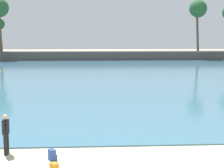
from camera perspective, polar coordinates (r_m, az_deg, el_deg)
The scene contains 4 objects.
sea at distance 65.00m, azimuth -2.10°, elevation 3.38°, with size 220.00×99.73×0.06m, color teal.
palm_headland at distance 74.76m, azimuth 0.20°, elevation 6.18°, with size 106.62×6.21×13.42m.
person_at_waterline at distance 15.16m, azimuth -16.67°, elevation -7.54°, with size 0.23×0.55×1.67m.
backpack_near_kite at distance 14.23m, azimuth -9.55°, elevation -11.20°, with size 0.37×0.37×0.44m.
Camera 1 is at (-1.51, -7.13, 4.76)m, focal length 56.95 mm.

